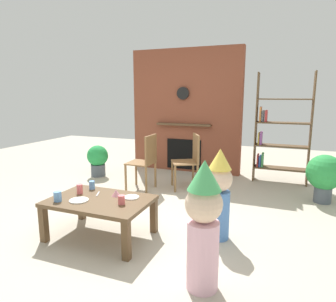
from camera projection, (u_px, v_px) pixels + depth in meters
The scene contains 18 objects.
ground_plane at pixel (144, 222), 3.59m from camera, with size 12.00×12.00×0.00m, color #BCB29E.
brick_fireplace_feature at pixel (186, 112), 5.87m from camera, with size 2.20×0.28×2.40m.
bookshelf at pixel (278, 133), 5.11m from camera, with size 0.90×0.28×1.90m.
coffee_table at pixel (100, 205), 3.17m from camera, with size 1.07×0.71×0.43m.
paper_cup_near_left at pixel (58, 196), 3.09m from camera, with size 0.08×0.08×0.11m, color #669EE0.
paper_cup_near_right at pixel (121, 200), 3.01m from camera, with size 0.07×0.07×0.09m, color #E5666B.
paper_cup_center at pixel (92, 185), 3.49m from camera, with size 0.07×0.07×0.10m, color #669EE0.
paper_cup_far_left at pixel (80, 189), 3.33m from camera, with size 0.07×0.07×0.11m, color #E5666B.
paper_plate_front at pixel (79, 200), 3.11m from camera, with size 0.20×0.20×0.01m, color white.
paper_plate_rear at pixel (131, 197), 3.20m from camera, with size 0.17×0.17×0.01m, color white.
birthday_cake_slice at pixel (116, 193), 3.25m from camera, with size 0.10×0.10×0.07m, color pink.
table_fork at pixel (98, 194), 3.32m from camera, with size 0.15×0.02×0.01m, color silver.
child_with_cone_hat at pixel (203, 223), 2.28m from camera, with size 0.29×0.29×1.05m.
child_in_pink at pixel (219, 192), 3.11m from camera, with size 0.27×0.27×0.98m.
dining_chair_left at pixel (146, 159), 4.74m from camera, with size 0.40×0.40×0.90m.
dining_chair_middle at pixel (190, 158), 4.82m from camera, with size 0.54×0.54×0.90m.
potted_plant_tall at pixel (325, 174), 4.19m from camera, with size 0.50×0.50×0.69m.
potted_plant_short at pixel (98, 159), 5.60m from camera, with size 0.39×0.39×0.59m.
Camera 1 is at (1.50, -3.03, 1.52)m, focal length 31.67 mm.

